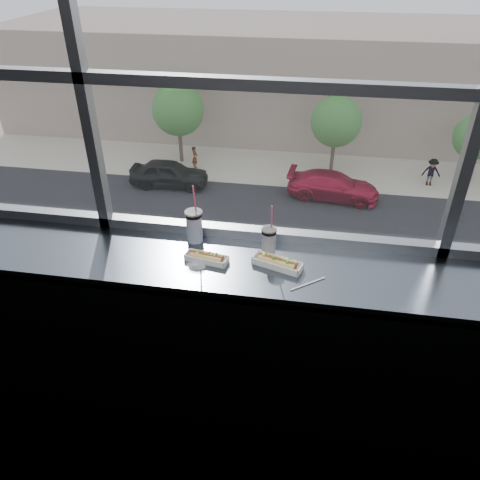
% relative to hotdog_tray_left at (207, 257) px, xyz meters
% --- Properties ---
extents(wall_back_lower, '(6.00, 0.00, 6.00)m').
position_rel_hotdog_tray_left_xyz_m(wall_back_lower, '(0.30, 0.29, -0.57)').
color(wall_back_lower, black).
rests_on(wall_back_lower, ground).
extents(window_glass, '(6.00, 0.00, 6.00)m').
position_rel_hotdog_tray_left_xyz_m(window_glass, '(0.30, 0.31, 1.18)').
color(window_glass, silver).
rests_on(window_glass, ground).
extents(window_mullions, '(6.00, 0.08, 2.40)m').
position_rel_hotdog_tray_left_xyz_m(window_mullions, '(0.30, 0.29, 1.18)').
color(window_mullions, gray).
rests_on(window_mullions, ground).
extents(counter, '(6.00, 0.55, 0.06)m').
position_rel_hotdog_tray_left_xyz_m(counter, '(0.30, 0.01, -0.05)').
color(counter, slate).
rests_on(counter, ground).
extents(counter_fascia, '(6.00, 0.04, 1.04)m').
position_rel_hotdog_tray_left_xyz_m(counter_fascia, '(0.30, -0.24, -0.57)').
color(counter_fascia, slate).
rests_on(counter_fascia, ground).
extents(hotdog_tray_left, '(0.25, 0.12, 0.06)m').
position_rel_hotdog_tray_left_xyz_m(hotdog_tray_left, '(0.00, 0.00, 0.00)').
color(hotdog_tray_left, white).
rests_on(hotdog_tray_left, counter).
extents(hotdog_tray_right, '(0.29, 0.17, 0.07)m').
position_rel_hotdog_tray_left_xyz_m(hotdog_tray_right, '(0.39, 0.01, 0.00)').
color(hotdog_tray_right, white).
rests_on(hotdog_tray_right, counter).
extents(soda_cup_left, '(0.10, 0.10, 0.37)m').
position_rel_hotdog_tray_left_xyz_m(soda_cup_left, '(-0.11, 0.19, 0.08)').
color(soda_cup_left, white).
rests_on(soda_cup_left, counter).
extents(soda_cup_right, '(0.09, 0.09, 0.33)m').
position_rel_hotdog_tray_left_xyz_m(soda_cup_right, '(0.33, 0.12, 0.07)').
color(soda_cup_right, white).
rests_on(soda_cup_right, counter).
extents(loose_straw, '(0.17, 0.14, 0.01)m').
position_rel_hotdog_tray_left_xyz_m(loose_straw, '(0.56, -0.12, -0.02)').
color(loose_straw, white).
rests_on(loose_straw, counter).
extents(wrapper, '(0.11, 0.08, 0.03)m').
position_rel_hotdog_tray_left_xyz_m(wrapper, '(-0.04, -0.07, -0.01)').
color(wrapper, silver).
rests_on(wrapper, counter).
extents(plaza_ground, '(120.00, 120.00, 0.00)m').
position_rel_hotdog_tray_left_xyz_m(plaza_ground, '(0.30, 43.79, -12.12)').
color(plaza_ground, '#B6AD98').
rests_on(plaza_ground, ground).
extents(plaza_near, '(50.00, 14.00, 0.04)m').
position_rel_hotdog_tray_left_xyz_m(plaza_near, '(0.30, 7.29, -12.10)').
color(plaza_near, '#B6AD98').
rests_on(plaza_near, plaza_ground).
extents(street_asphalt, '(80.00, 10.00, 0.06)m').
position_rel_hotdog_tray_left_xyz_m(street_asphalt, '(0.30, 20.29, -12.09)').
color(street_asphalt, black).
rests_on(street_asphalt, plaza_ground).
extents(far_sidewalk, '(80.00, 6.00, 0.04)m').
position_rel_hotdog_tray_left_xyz_m(far_sidewalk, '(0.30, 28.29, -12.10)').
color(far_sidewalk, '#B6AD98').
rests_on(far_sidewalk, plaza_ground).
extents(far_building, '(50.00, 14.00, 8.00)m').
position_rel_hotdog_tray_left_xyz_m(far_building, '(0.30, 38.29, -8.12)').
color(far_building, gray).
rests_on(far_building, plaza_ground).
extents(car_far_a, '(3.05, 6.87, 2.26)m').
position_rel_hotdog_tray_left_xyz_m(car_far_a, '(-8.45, 24.29, -10.93)').
color(car_far_a, black).
rests_on(car_far_a, street_asphalt).
extents(car_near_b, '(3.03, 6.56, 2.14)m').
position_rel_hotdog_tray_left_xyz_m(car_near_b, '(-8.36, 16.29, -10.99)').
color(car_near_b, black).
rests_on(car_near_b, street_asphalt).
extents(car_far_b, '(3.31, 6.68, 2.15)m').
position_rel_hotdog_tray_left_xyz_m(car_far_b, '(1.94, 24.29, -10.99)').
color(car_far_b, '#AE0E2E').
rests_on(car_far_b, street_asphalt).
extents(car_near_c, '(2.68, 5.84, 1.91)m').
position_rel_hotdog_tray_left_xyz_m(car_near_c, '(2.21, 16.29, -11.11)').
color(car_near_c, maroon).
rests_on(car_near_c, street_asphalt).
extents(car_near_d, '(3.47, 6.98, 2.24)m').
position_rel_hotdog_tray_left_xyz_m(car_near_d, '(7.16, 16.29, -10.94)').
color(car_near_d, '#B9B9B9').
rests_on(car_near_d, street_asphalt).
extents(pedestrian_a, '(0.65, 0.86, 1.94)m').
position_rel_hotdog_tray_left_xyz_m(pedestrian_a, '(-7.46, 27.14, -11.11)').
color(pedestrian_a, '#66605B').
rests_on(pedestrian_a, far_sidewalk).
extents(pedestrian_d, '(0.97, 0.73, 2.18)m').
position_rel_hotdog_tray_left_xyz_m(pedestrian_d, '(8.16, 27.14, -10.99)').
color(pedestrian_d, '#66605B').
rests_on(pedestrian_d, far_sidewalk).
extents(tree_left, '(3.57, 3.57, 5.57)m').
position_rel_hotdog_tray_left_xyz_m(tree_left, '(-8.77, 28.29, -8.34)').
color(tree_left, '#47382B').
rests_on(tree_left, far_sidewalk).
extents(tree_center, '(3.33, 3.33, 5.21)m').
position_rel_hotdog_tray_left_xyz_m(tree_center, '(1.86, 28.29, -8.59)').
color(tree_center, '#47382B').
rests_on(tree_center, far_sidewalk).
extents(tree_right, '(2.86, 2.86, 4.46)m').
position_rel_hotdog_tray_left_xyz_m(tree_right, '(10.63, 28.29, -9.10)').
color(tree_right, '#47382B').
rests_on(tree_right, far_sidewalk).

